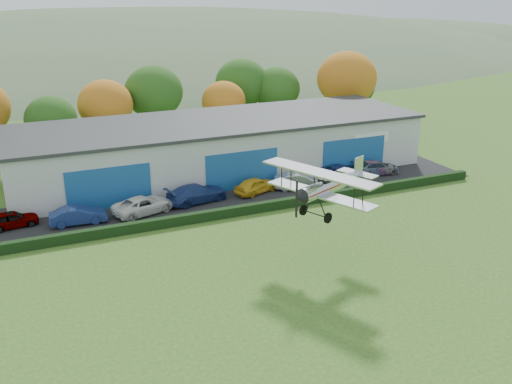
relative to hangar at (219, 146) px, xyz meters
name	(u,v)px	position (x,y,z in m)	size (l,w,h in m)	color
ground	(309,323)	(-5.00, -27.98, -2.66)	(300.00, 300.00, 0.00)	#2E5C1D
apron	(226,195)	(-2.00, -6.98, -2.63)	(48.00, 9.00, 0.05)	black
hedge	(246,209)	(-2.00, -11.78, -2.26)	(46.00, 0.60, 0.80)	black
hangar	(219,146)	(0.00, 0.00, 0.00)	(40.60, 12.60, 5.30)	#B2B7BC
tree_belt	(147,98)	(-4.15, 12.64, 2.95)	(75.70, 13.22, 10.12)	#3D2614
distant_hills	(49,106)	(-9.38, 112.02, -15.70)	(430.00, 196.00, 56.00)	#4C6642
car_0	(12,219)	(-19.71, -7.16, -1.95)	(1.56, 3.88, 1.32)	gray
car_1	(78,215)	(-14.93, -8.50, -1.89)	(1.52, 4.35, 1.43)	navy
car_2	(144,205)	(-9.71, -8.33, -1.89)	(2.38, 5.17, 1.44)	silver
car_3	(197,193)	(-4.91, -7.60, -1.81)	(2.22, 5.46, 1.59)	navy
car_4	(256,185)	(0.71, -7.53, -1.89)	(1.70, 4.23, 1.44)	gold
car_5	(301,181)	(4.88, -8.27, -1.81)	(1.69, 4.84, 1.59)	silver
car_6	(341,171)	(10.01, -6.93, -1.94)	(2.19, 4.76, 1.32)	navy
car_7	(376,167)	(13.86, -7.33, -1.91)	(1.94, 4.77, 1.38)	gray
biplane	(328,184)	(-0.26, -21.61, 2.82)	(7.51, 8.25, 3.16)	silver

